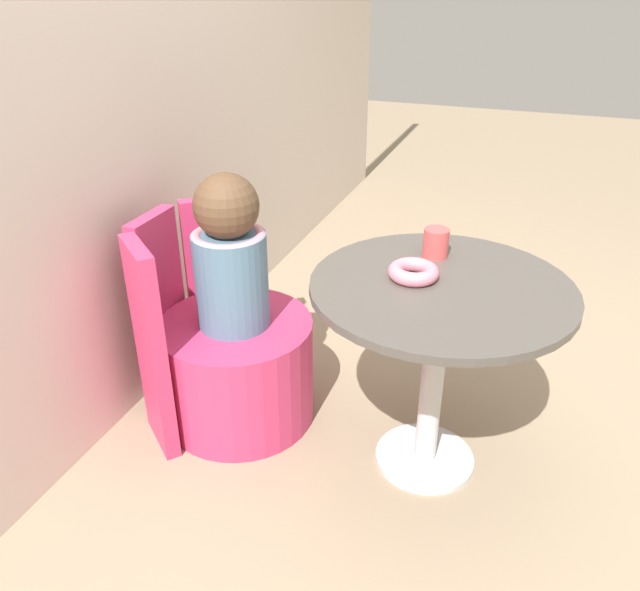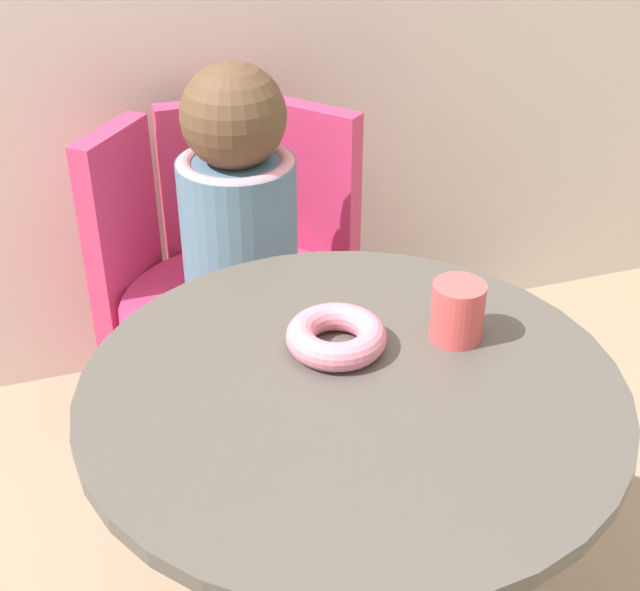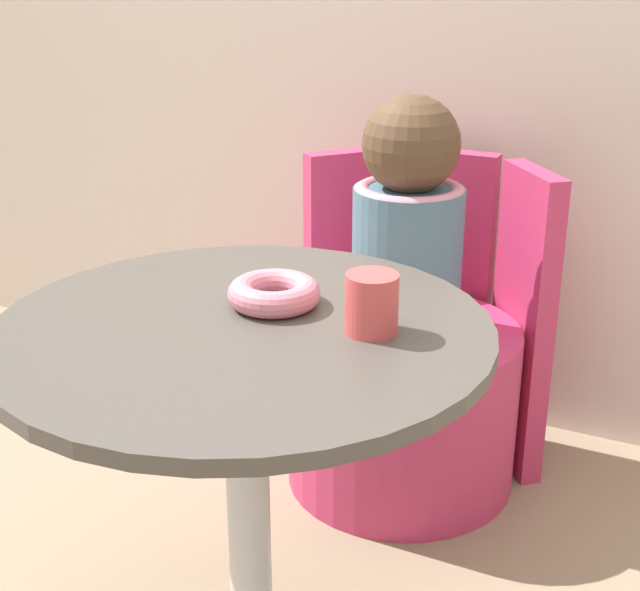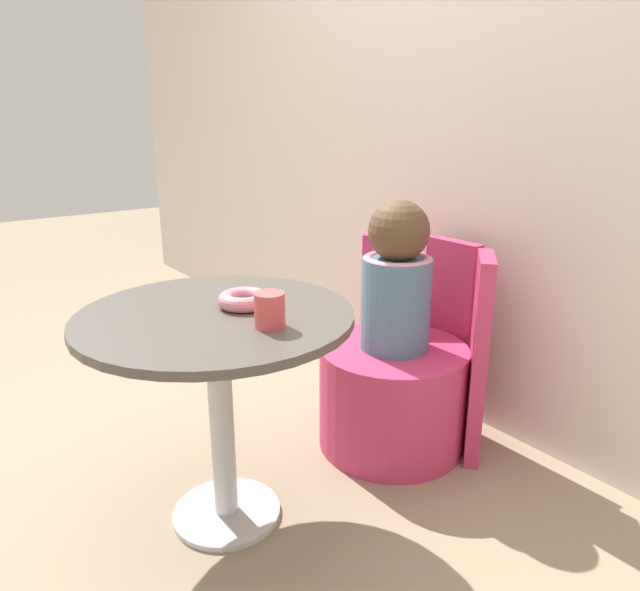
{
  "view_description": "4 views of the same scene",
  "coord_description": "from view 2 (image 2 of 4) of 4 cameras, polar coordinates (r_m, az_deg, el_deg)",
  "views": [
    {
      "loc": [
        -1.51,
        -0.21,
        1.47
      ],
      "look_at": [
        0.05,
        0.37,
        0.58
      ],
      "focal_mm": 35.0,
      "sensor_mm": 36.0,
      "label": 1
    },
    {
      "loc": [
        -0.25,
        -0.9,
        1.41
      ],
      "look_at": [
        0.16,
        0.33,
        0.61
      ],
      "focal_mm": 50.0,
      "sensor_mm": 36.0,
      "label": 2
    },
    {
      "loc": [
        0.75,
        -1.04,
        1.19
      ],
      "look_at": [
        0.06,
        0.36,
        0.58
      ],
      "focal_mm": 50.0,
      "sensor_mm": 36.0,
      "label": 3
    },
    {
      "loc": [
        1.45,
        -0.65,
        1.17
      ],
      "look_at": [
        0.07,
        0.4,
        0.63
      ],
      "focal_mm": 32.0,
      "sensor_mm": 36.0,
      "label": 4
    }
  ],
  "objects": [
    {
      "name": "child_figure",
      "position": [
        1.82,
        -5.31,
        6.36
      ],
      "size": [
        0.24,
        0.24,
        0.52
      ],
      "color": "slate",
      "rests_on": "tub_chair"
    },
    {
      "name": "booth_backrest",
      "position": [
        2.14,
        -6.4,
        2.24
      ],
      "size": [
        0.63,
        0.23,
        0.74
      ],
      "color": "#C63360",
      "rests_on": "ground_plane"
    },
    {
      "name": "cup",
      "position": [
        1.32,
        8.79,
        -1.0
      ],
      "size": [
        0.08,
        0.08,
        0.09
      ],
      "color": "#DB4C4C",
      "rests_on": "round_table"
    },
    {
      "name": "tub_chair",
      "position": [
        2.05,
        -4.7,
        -4.93
      ],
      "size": [
        0.53,
        0.53,
        0.39
      ],
      "color": "#C63360",
      "rests_on": "ground_plane"
    },
    {
      "name": "donut",
      "position": [
        1.29,
        1.05,
        -2.62
      ],
      "size": [
        0.15,
        0.15,
        0.04
      ],
      "color": "pink",
      "rests_on": "round_table"
    },
    {
      "name": "round_table",
      "position": [
        1.32,
        1.96,
        -10.01
      ],
      "size": [
        0.76,
        0.76,
        0.66
      ],
      "color": "silver",
      "rests_on": "ground_plane"
    }
  ]
}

